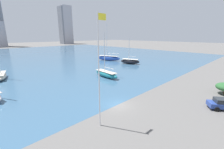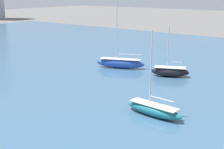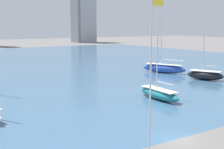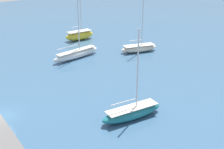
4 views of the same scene
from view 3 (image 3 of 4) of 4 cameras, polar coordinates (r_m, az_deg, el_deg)
name	(u,v)px [view 3 (image 3 of 4)]	position (r m, az deg, el deg)	size (l,w,h in m)	color
ground_plane	(178,139)	(32.17, 11.90, -11.46)	(500.00, 500.00, 0.00)	#605E5B
flag_pole	(151,75)	(24.87, 7.15, -0.06)	(1.24, 0.14, 13.47)	silver
sailboat_black	(205,75)	(67.49, 16.68, -0.10)	(5.46, 7.92, 10.13)	black
sailboat_blue	(164,68)	(75.37, 9.45, 1.15)	(6.26, 10.87, 15.82)	#284CA8
sailboat_teal	(159,94)	(48.10, 8.60, -3.46)	(2.76, 8.84, 11.79)	#1E757F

